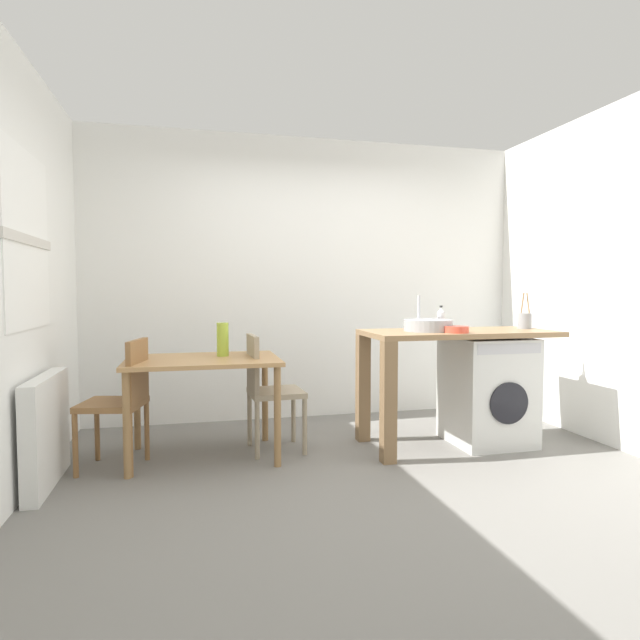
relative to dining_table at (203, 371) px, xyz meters
The scene contains 17 objects.
ground_plane 1.38m from the dining_table, 31.60° to the right, with size 5.46×5.46×0.00m, color slate.
wall_back 1.68m from the dining_table, 46.89° to the left, with size 4.60×0.10×2.70m, color white.
wall_window_side 1.46m from the dining_table, 150.20° to the right, with size 0.12×3.80×2.70m.
wall_counter_side 3.33m from the dining_table, 11.34° to the right, with size 0.10×3.80×2.70m, color white.
radiator 1.08m from the dining_table, 160.90° to the right, with size 0.10×0.80×0.70m, color white.
dining_table is the anchor object (origin of this frame).
chair_person_seat 0.58m from the dining_table, 168.05° to the right, with size 0.48×0.48×0.90m.
chair_opposite 0.50m from the dining_table, ahead, with size 0.42×0.42×0.90m.
kitchen_counter 1.78m from the dining_table, ahead, with size 1.50×0.68×0.92m.
washing_machine 2.26m from the dining_table, ahead, with size 0.60×0.61×0.86m.
sink_basin 1.76m from the dining_table, ahead, with size 0.38×0.38×0.09m, color #9EA0A5.
tap 1.77m from the dining_table, ahead, with size 0.02×0.02×0.28m, color #B2B2B7.
bottle_tall_green 1.95m from the dining_table, ahead, with size 0.06×0.06×0.19m.
mixing_bowl 1.91m from the dining_table, 10.60° to the right, with size 0.18×0.18×0.05m.
utensil_crock 2.64m from the dining_table, ahead, with size 0.11×0.11×0.30m.
vase 0.29m from the dining_table, 33.69° to the left, with size 0.09×0.09×0.25m, color #A8C63D.
scissors 1.97m from the dining_table, ahead, with size 0.15×0.06×0.01m.
Camera 1 is at (-1.10, -3.30, 1.24)m, focal length 29.58 mm.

